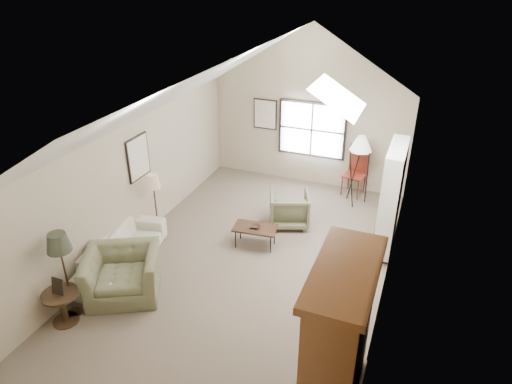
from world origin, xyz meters
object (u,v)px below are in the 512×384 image
(sofa, at_px, (123,251))
(side_chair, at_px, (355,171))
(armoire, at_px, (338,342))
(armchair_far, at_px, (289,208))
(side_table, at_px, (63,307))
(armchair_near, at_px, (123,274))
(coffee_table, at_px, (255,236))

(sofa, bearing_deg, side_chair, -48.88)
(armoire, bearing_deg, side_chair, 98.26)
(armoire, distance_m, armchair_far, 4.64)
(sofa, xyz_separation_m, side_table, (0.00, -1.60, -0.05))
(sofa, bearing_deg, armoire, -120.65)
(armoire, xyz_separation_m, side_table, (-4.38, -0.08, -0.81))
(armchair_near, relative_size, side_table, 2.17)
(sofa, relative_size, side_chair, 1.86)
(armoire, height_order, coffee_table, armoire)
(sofa, height_order, coffee_table, sofa)
(armoire, xyz_separation_m, sofa, (-4.38, 1.52, -0.77))
(armoire, xyz_separation_m, side_chair, (-0.89, 6.10, -0.48))
(armchair_near, bearing_deg, armchair_far, 31.19)
(armchair_far, xyz_separation_m, side_chair, (1.05, 1.94, 0.23))
(armoire, distance_m, coffee_table, 3.94)
(sofa, height_order, armchair_far, armchair_far)
(armchair_near, height_order, coffee_table, armchair_near)
(armchair_far, bearing_deg, sofa, 26.32)
(side_chair, bearing_deg, side_table, -107.61)
(side_table, relative_size, side_chair, 0.47)
(side_table, height_order, side_chair, side_chair)
(armchair_far, height_order, side_chair, side_chair)
(armchair_near, height_order, side_chair, side_chair)
(coffee_table, xyz_separation_m, side_table, (-2.07, -3.16, 0.07))
(armchair_near, xyz_separation_m, coffee_table, (1.60, 2.21, -0.18))
(coffee_table, relative_size, side_table, 1.51)
(coffee_table, bearing_deg, armchair_far, 71.00)
(armchair_far, distance_m, side_chair, 2.22)
(armoire, bearing_deg, sofa, 160.92)
(sofa, height_order, armchair_near, armchair_near)
(armoire, height_order, armchair_far, armoire)
(armoire, xyz_separation_m, armchair_near, (-3.91, 0.87, -0.69))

